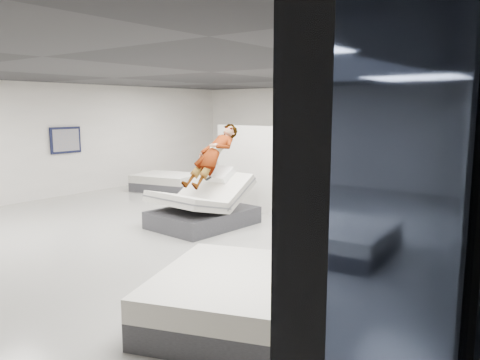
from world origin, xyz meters
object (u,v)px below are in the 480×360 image
(remote, at_px, (208,179))
(divider_panel, at_px, (255,169))
(flat_bed_right_far, at_px, (344,240))
(column, at_px, (478,149))
(hero_bed, at_px, (203,208))
(flat_bed_left_far, at_px, (167,182))
(flat_bed_right_near, at_px, (227,296))
(wall_poster, at_px, (66,140))
(person, at_px, (213,165))

(remote, relative_size, divider_panel, 0.06)
(remote, height_order, flat_bed_right_far, remote)
(column, bearing_deg, divider_panel, -151.13)
(hero_bed, relative_size, column, 0.68)
(flat_bed_right_far, distance_m, flat_bed_left_far, 7.52)
(remote, height_order, flat_bed_right_near, remote)
(flat_bed_left_far, bearing_deg, divider_panel, -10.87)
(column, height_order, wall_poster, column)
(flat_bed_right_far, height_order, wall_poster, wall_poster)
(person, bearing_deg, column, 45.45)
(wall_poster, bearing_deg, divider_panel, 15.83)
(divider_panel, xyz_separation_m, flat_bed_right_near, (3.19, -5.02, -0.75))
(hero_bed, xyz_separation_m, flat_bed_left_far, (-3.80, 2.58, -0.14))
(flat_bed_right_near, bearing_deg, divider_panel, 122.45)
(divider_panel, xyz_separation_m, column, (4.42, 2.44, 0.56))
(hero_bed, xyz_separation_m, column, (4.47, 4.28, 1.21))
(divider_panel, relative_size, flat_bed_right_near, 0.91)
(person, relative_size, flat_bed_right_near, 0.72)
(divider_panel, height_order, wall_poster, divider_panel)
(divider_panel, relative_size, flat_bed_right_far, 1.17)
(hero_bed, bearing_deg, divider_panel, 88.42)
(remote, xyz_separation_m, divider_panel, (-0.17, 1.89, -0.01))
(flat_bed_left_far, bearing_deg, remote, -33.19)
(person, xyz_separation_m, divider_panel, (0.03, 1.53, -0.24))
(person, height_order, column, column)
(flat_bed_right_far, distance_m, flat_bed_right_near, 3.19)
(divider_panel, distance_m, flat_bed_left_far, 4.00)
(flat_bed_left_far, bearing_deg, flat_bed_right_far, -19.96)
(flat_bed_right_far, xyz_separation_m, flat_bed_right_near, (-0.03, -3.19, 0.03))
(hero_bed, distance_m, wall_poster, 5.60)
(remote, relative_size, wall_poster, 0.15)
(flat_bed_left_far, bearing_deg, flat_bed_right_near, -39.27)
(divider_panel, bearing_deg, hero_bed, -89.92)
(wall_poster, bearing_deg, flat_bed_right_near, -21.66)
(divider_panel, bearing_deg, flat_bed_right_far, -27.94)
(divider_panel, height_order, flat_bed_right_far, divider_panel)
(remote, distance_m, flat_bed_right_far, 3.16)
(column, xyz_separation_m, wall_poster, (-9.93, -4.00, 0.00))
(flat_bed_right_far, xyz_separation_m, column, (1.20, 4.27, 1.34))
(divider_panel, xyz_separation_m, flat_bed_left_far, (-3.85, 0.74, -0.79))
(person, distance_m, column, 5.97)
(flat_bed_left_far, distance_m, wall_poster, 3.14)
(flat_bed_right_far, relative_size, flat_bed_right_near, 0.78)
(person, bearing_deg, hero_bed, -90.00)
(flat_bed_left_far, relative_size, column, 0.65)
(hero_bed, xyz_separation_m, remote, (0.22, -0.05, 0.66))
(hero_bed, relative_size, person, 1.20)
(flat_bed_right_near, bearing_deg, column, 80.66)
(hero_bed, xyz_separation_m, divider_panel, (0.05, 1.84, 0.65))
(person, xyz_separation_m, flat_bed_right_far, (3.25, -0.30, -1.03))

